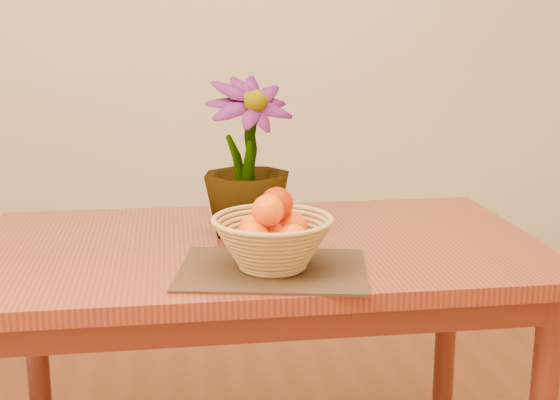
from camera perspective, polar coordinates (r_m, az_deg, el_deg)
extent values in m
cube|color=#F6E6BB|center=(3.82, -5.03, 14.07)|extent=(4.00, 0.02, 2.70)
cube|color=maroon|center=(1.96, -1.43, -3.67)|extent=(1.40, 0.80, 0.04)
cube|color=#531F13|center=(1.98, -1.42, -5.33)|extent=(1.28, 0.68, 0.08)
cylinder|color=#531F13|center=(2.41, -17.36, -10.43)|extent=(0.06, 0.06, 0.71)
cylinder|color=#531F13|center=(2.52, 12.05, -9.03)|extent=(0.06, 0.06, 0.71)
cube|color=#3D2716|center=(1.74, -0.54, -5.12)|extent=(0.47, 0.38, 0.01)
cylinder|color=#A88346|center=(1.74, -0.54, -4.89)|extent=(0.14, 0.14, 0.01)
sphere|color=#F34B03|center=(1.71, -0.55, -2.60)|extent=(0.06, 0.06, 0.06)
sphere|color=#F34B03|center=(1.76, 0.83, -2.00)|extent=(0.07, 0.07, 0.07)
sphere|color=#F34B03|center=(1.75, -1.97, -2.12)|extent=(0.07, 0.07, 0.07)
sphere|color=#F34B03|center=(1.67, -2.00, -2.80)|extent=(0.07, 0.07, 0.07)
sphere|color=#F34B03|center=(1.67, 0.94, -2.89)|extent=(0.07, 0.07, 0.07)
sphere|color=#F34B03|center=(1.73, -0.23, -0.26)|extent=(0.07, 0.07, 0.07)
sphere|color=#F34B03|center=(1.67, -0.89, -0.78)|extent=(0.07, 0.07, 0.07)
sphere|color=#F34B03|center=(1.73, -0.23, -0.26)|extent=(0.07, 0.07, 0.07)
imported|color=#1A4212|center=(1.97, -2.42, 3.05)|extent=(0.28, 0.28, 0.40)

